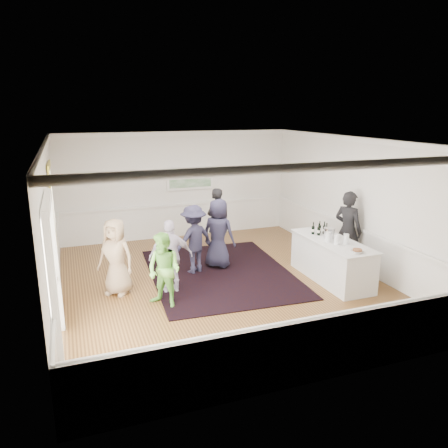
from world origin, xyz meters
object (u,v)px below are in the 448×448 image
object	(u,v)px
bartender	(348,230)
nut_bowl	(357,251)
guest_green	(164,270)
guest_lilac	(171,256)
serving_table	(331,260)
guest_tan	(116,257)
ice_bucket	(329,233)
guest_navy	(218,233)
guest_dark_a	(194,239)
guest_dark_b	(216,219)

from	to	relation	value
bartender	nut_bowl	size ratio (longest dim) A/B	7.66
guest_green	guest_lilac	size ratio (longest dim) A/B	0.95
serving_table	guest_lilac	xyz separation A→B (m)	(-3.61, 0.60, 0.32)
guest_tan	bartender	bearing A→B (deg)	33.99
bartender	ice_bucket	xyz separation A→B (m)	(-0.75, -0.34, 0.09)
serving_table	guest_navy	size ratio (longest dim) A/B	1.35
serving_table	guest_dark_a	bearing A→B (deg)	151.67
guest_lilac	nut_bowl	size ratio (longest dim) A/B	6.25
guest_navy	nut_bowl	size ratio (longest dim) A/B	6.80
guest_green	nut_bowl	bearing A→B (deg)	35.79
guest_tan	guest_dark_a	world-z (taller)	guest_dark_a
guest_tan	guest_green	bearing A→B (deg)	-10.77
guest_lilac	guest_dark_a	world-z (taller)	guest_dark_a
guest_tan	nut_bowl	xyz separation A→B (m)	(4.71, -1.81, 0.16)
guest_dark_b	guest_navy	distance (m)	1.46
bartender	nut_bowl	bearing A→B (deg)	126.81
guest_navy	guest_dark_a	bearing A→B (deg)	59.51
guest_navy	bartender	bearing A→B (deg)	-155.69
nut_bowl	guest_navy	bearing A→B (deg)	129.24
serving_table	guest_tan	distance (m)	4.82
guest_dark_a	bartender	bearing A→B (deg)	143.54
bartender	serving_table	bearing A→B (deg)	99.54
bartender	guest_dark_a	distance (m)	3.75
guest_navy	ice_bucket	bearing A→B (deg)	-168.68
guest_green	nut_bowl	xyz separation A→B (m)	(3.88, -0.88, 0.23)
bartender	guest_dark_b	distance (m)	3.61
guest_dark_a	ice_bucket	distance (m)	3.16
guest_tan	ice_bucket	size ratio (longest dim) A/B	6.35
ice_bucket	nut_bowl	size ratio (longest dim) A/B	1.02
guest_dark_a	guest_tan	bearing A→B (deg)	-1.86
serving_table	ice_bucket	size ratio (longest dim) A/B	9.01
guest_tan	guest_dark_b	size ratio (longest dim) A/B	0.95
guest_dark_a	guest_navy	bearing A→B (deg)	172.56
serving_table	guest_lilac	size ratio (longest dim) A/B	1.47
bartender	guest_navy	distance (m)	3.15
guest_tan	guest_navy	world-z (taller)	guest_navy
guest_green	guest_dark_b	world-z (taller)	guest_dark_b
serving_table	bartender	xyz separation A→B (m)	(0.76, 0.52, 0.50)
guest_tan	guest_lilac	distance (m)	1.15
bartender	guest_tan	distance (m)	5.51
guest_dark_a	ice_bucket	bearing A→B (deg)	133.89
ice_bucket	nut_bowl	world-z (taller)	ice_bucket
guest_green	ice_bucket	xyz separation A→B (m)	(3.92, 0.23, 0.31)
guest_tan	guest_navy	bearing A→B (deg)	55.27
serving_table	bartender	bearing A→B (deg)	34.07
guest_dark_a	guest_navy	size ratio (longest dim) A/B	0.96
guest_tan	ice_bucket	distance (m)	4.80
guest_tan	guest_green	world-z (taller)	guest_tan
guest_navy	ice_bucket	xyz separation A→B (m)	(2.17, -1.51, 0.20)
bartender	guest_lilac	bearing A→B (deg)	64.37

